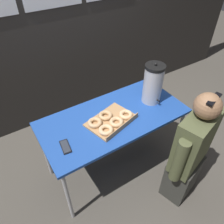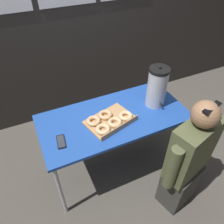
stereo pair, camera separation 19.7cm
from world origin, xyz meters
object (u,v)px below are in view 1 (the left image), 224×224
coffee_urn (153,84)px  person_seated (190,154)px  donut_box (111,121)px  cell_phone (65,147)px

coffee_urn → person_seated: (-0.03, -0.60, -0.38)m
donut_box → cell_phone: bearing=170.2°
cell_phone → person_seated: bearing=-21.0°
coffee_urn → donut_box: bearing=-173.7°
cell_phone → person_seated: person_seated is taller
donut_box → coffee_urn: coffee_urn is taller
coffee_urn → person_seated: 0.71m
donut_box → coffee_urn: 0.55m
coffee_urn → cell_phone: coffee_urn is taller
person_seated → coffee_urn: bearing=-108.6°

